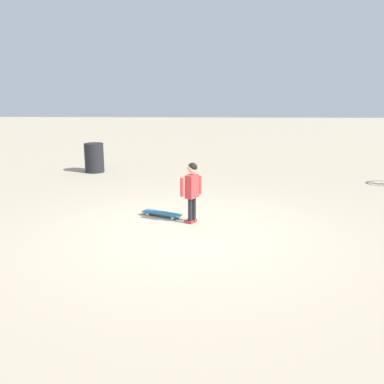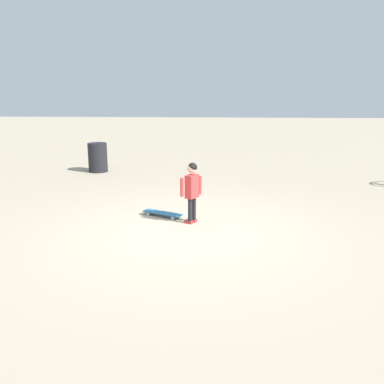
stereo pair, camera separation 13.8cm
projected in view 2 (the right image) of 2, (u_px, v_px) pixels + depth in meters
name	position (u px, v px, depth m)	size (l,w,h in m)	color
ground_plane	(186.00, 233.00, 7.04)	(50.00, 50.00, 0.00)	tan
child_person	(192.00, 186.00, 7.41)	(0.36, 0.28, 1.06)	black
skateboard	(163.00, 213.00, 7.91)	(0.77, 0.52, 0.07)	teal
trash_bin	(98.00, 157.00, 11.87)	(0.52, 0.52, 0.79)	black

